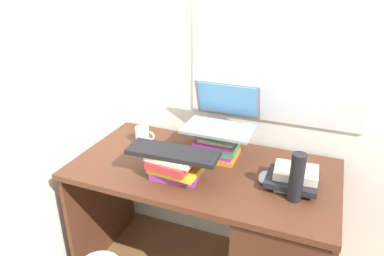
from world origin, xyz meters
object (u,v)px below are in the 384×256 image
book_stack_side (294,178)px  laptop (222,116)px  desk (262,239)px  keyboard (173,153)px  computer_mouse (265,177)px  mug (143,135)px  water_bottle (297,177)px  book_stack_tall (218,144)px  book_stack_keyboard_riser (174,165)px

book_stack_side → laptop: (-0.40, 0.19, 0.16)m
desk → keyboard: 0.63m
book_stack_side → computer_mouse: size_ratio=2.19×
mug → water_bottle: bearing=-14.8°
keyboard → mug: 0.41m
book_stack_side → keyboard: 0.55m
book_stack_tall → book_stack_side: 0.42m
book_stack_tall → water_bottle: (0.41, -0.23, 0.03)m
desk → book_stack_tall: book_stack_tall is taller
book_stack_tall → water_bottle: water_bottle is taller
book_stack_tall → book_stack_keyboard_riser: 0.29m
book_stack_tall → book_stack_side: bearing=-18.5°
keyboard → water_bottle: (0.55, 0.04, -0.03)m
desk → book_stack_tall: 0.52m
book_stack_keyboard_riser → book_stack_side: book_stack_keyboard_riser is taller
desk → laptop: bearing=144.6°
book_stack_keyboard_riser → book_stack_side: 0.54m
book_stack_keyboard_riser → keyboard: (-0.00, -0.01, 0.07)m
computer_mouse → book_stack_keyboard_riser: bearing=-161.9°
book_stack_tall → computer_mouse: 0.31m
book_stack_tall → mug: bearing=-179.5°
computer_mouse → water_bottle: bearing=-34.4°
mug → book_stack_side: bearing=-8.8°
computer_mouse → mug: bearing=169.8°
desk → keyboard: keyboard is taller
desk → computer_mouse: bearing=134.9°
keyboard → computer_mouse: 0.44m
desk → book_stack_keyboard_riser: (-0.41, -0.11, 0.39)m
book_stack_keyboard_riser → keyboard: bearing=-116.4°
water_bottle → book_stack_side: bearing=99.2°
book_stack_keyboard_riser → laptop: laptop is taller
book_stack_keyboard_riser → water_bottle: water_bottle is taller
desk → water_bottle: water_bottle is taller
book_stack_side → mug: (-0.84, 0.13, 0.01)m
mug → laptop: bearing=7.9°
desk → book_stack_side: book_stack_side is taller
laptop → water_bottle: laptop is taller
mug → keyboard: bearing=-40.6°
book_stack_tall → keyboard: book_stack_tall is taller
book_stack_side → laptop: laptop is taller
book_stack_keyboard_riser → water_bottle: size_ratio=1.13×
desk → water_bottle: 0.46m
laptop → keyboard: size_ratio=0.82×
book_stack_keyboard_riser → computer_mouse: size_ratio=2.36×
keyboard → mug: (-0.31, 0.26, -0.09)m
keyboard → computer_mouse: keyboard is taller
laptop → mug: 0.47m
computer_mouse → mug: mug is taller
desk → book_stack_keyboard_riser: 0.58m
laptop → computer_mouse: (0.27, -0.19, -0.19)m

